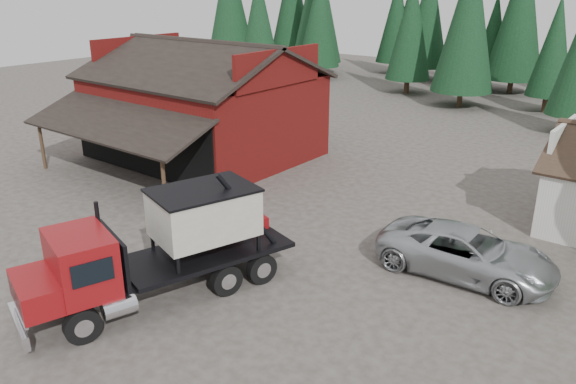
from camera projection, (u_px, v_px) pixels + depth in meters
The scene contains 8 objects.
ground at pixel (219, 262), 22.15m from camera, with size 120.00×120.00×0.00m, color #453C36.
red_barn at pixel (203, 113), 34.85m from camera, with size 12.80×13.63×7.18m.
conifer_backdrop at pixel (533, 98), 53.07m from camera, with size 76.00×16.00×16.00m, color black, non-canonical shape.
near_pine_a at pixel (259, 26), 53.22m from camera, with size 4.40×4.40×11.40m.
near_pine_d at pixel (468, 19), 46.88m from camera, with size 5.28×5.28×13.40m.
feed_truck at pixel (162, 245), 19.04m from camera, with size 5.22×9.77×4.27m.
silver_car at pixel (466, 252), 20.93m from camera, with size 3.00×6.50×1.81m, color #B3B7BC.
equip_box at pixel (71, 243), 23.02m from camera, with size 0.70×1.10×0.60m, color maroon.
Camera 1 is at (14.35, -13.85, 10.39)m, focal length 35.00 mm.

